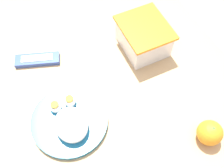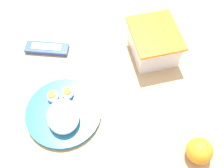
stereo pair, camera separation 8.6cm
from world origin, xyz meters
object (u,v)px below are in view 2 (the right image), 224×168
(food_container, at_px, (153,44))
(rice_plate, at_px, (63,113))
(orange_fruit, at_px, (199,151))
(candy_bar, at_px, (47,48))

(food_container, relative_size, rice_plate, 0.76)
(orange_fruit, bearing_deg, rice_plate, -121.01)
(orange_fruit, bearing_deg, candy_bar, -142.04)
(orange_fruit, distance_m, candy_bar, 0.62)
(orange_fruit, relative_size, candy_bar, 0.46)
(candy_bar, bearing_deg, rice_plate, 4.75)
(rice_plate, distance_m, candy_bar, 0.27)
(food_container, relative_size, candy_bar, 1.11)
(candy_bar, bearing_deg, food_container, 74.91)
(orange_fruit, distance_m, rice_plate, 0.42)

